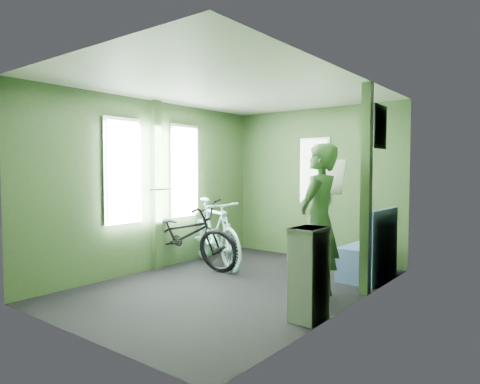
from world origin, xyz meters
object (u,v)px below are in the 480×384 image
at_px(bicycle_mint, 215,266).
at_px(passenger, 319,221).
at_px(bench_seat, 369,258).
at_px(waste_box, 309,274).
at_px(bicycle_black, 183,268).

height_order(bicycle_mint, passenger, passenger).
bearing_deg(bicycle_mint, bench_seat, -47.20).
bearing_deg(waste_box, passenger, 110.54).
height_order(bicycle_black, bench_seat, bench_seat).
bearing_deg(bicycle_black, passenger, -98.72).
relative_size(bicycle_mint, bench_seat, 1.81).
xyz_separation_m(bicycle_black, waste_box, (2.38, -0.76, 0.42)).
distance_m(passenger, waste_box, 0.80).
relative_size(bicycle_black, waste_box, 2.10).
bearing_deg(bicycle_mint, passenger, -79.06).
bearing_deg(passenger, waste_box, 18.16).
bearing_deg(waste_box, bench_seat, 93.77).
distance_m(bicycle_black, passenger, 2.29).
relative_size(passenger, waste_box, 1.94).
bearing_deg(passenger, bench_seat, 171.02).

